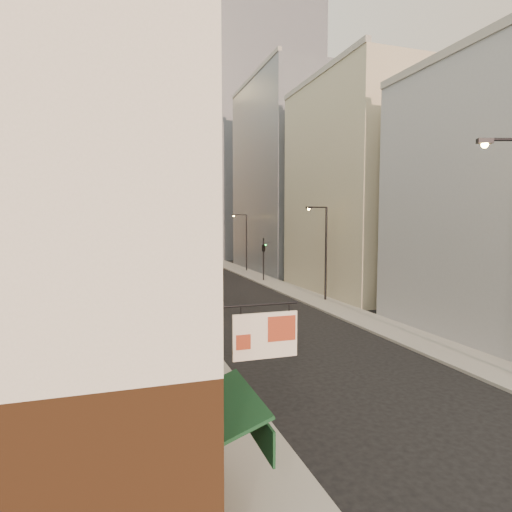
{
  "coord_description": "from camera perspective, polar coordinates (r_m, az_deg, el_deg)",
  "views": [
    {
      "loc": [
        -9.77,
        -6.33,
        6.82
      ],
      "look_at": [
        -0.59,
        21.85,
        4.46
      ],
      "focal_mm": 30.0,
      "sensor_mm": 36.0,
      "label": 1
    }
  ],
  "objects": [
    {
      "name": "near_building_left",
      "position": [
        15.4,
        -22.56,
        1.22
      ],
      "size": [
        8.3,
        23.04,
        12.3
      ],
      "color": "#57321B",
      "rests_on": "ground"
    },
    {
      "name": "left_bldg_beige",
      "position": [
        32.43,
        -22.12,
        6.31
      ],
      "size": [
        8.0,
        12.0,
        16.0
      ],
      "primitive_type": "cube",
      "color": "tan",
      "rests_on": "ground"
    },
    {
      "name": "traffic_light_left",
      "position": [
        46.36,
        -14.02,
        0.4
      ],
      "size": [
        0.59,
        0.51,
        5.0
      ],
      "rotation": [
        0.0,
        0.0,
        2.85
      ],
      "color": "black",
      "rests_on": "ground"
    },
    {
      "name": "left_bldg_wingrid",
      "position": [
        86.51,
        -19.68,
        7.73
      ],
      "size": [
        8.0,
        20.0,
        24.0
      ],
      "primitive_type": "cube",
      "color": "gray",
      "rests_on": "ground"
    },
    {
      "name": "white_tower",
      "position": [
        87.42,
        -4.92,
        12.29
      ],
      "size": [
        8.0,
        8.0,
        41.5
      ],
      "color": "silver",
      "rests_on": "ground"
    },
    {
      "name": "right_bldg_beige",
      "position": [
        42.47,
        13.0,
        8.74
      ],
      "size": [
        8.0,
        16.0,
        20.0
      ],
      "primitive_type": "cube",
      "color": "tan",
      "rests_on": "ground"
    },
    {
      "name": "streetlamp_mid",
      "position": [
        36.87,
        9.05,
        1.1
      ],
      "size": [
        2.12,
        0.48,
        8.11
      ],
      "rotation": [
        0.0,
        0.0,
        0.14
      ],
      "color": "black",
      "rests_on": "ground"
    },
    {
      "name": "highrise",
      "position": [
        90.76,
        0.18,
        16.54
      ],
      "size": [
        21.0,
        23.0,
        51.2
      ],
      "color": "gray",
      "rests_on": "ground"
    },
    {
      "name": "left_bldg_grey",
      "position": [
        48.49,
        -20.85,
        8.02
      ],
      "size": [
        8.0,
        16.0,
        20.0
      ],
      "primitive_type": "cube",
      "color": "#9F9FA4",
      "rests_on": "ground"
    },
    {
      "name": "streetlamp_far",
      "position": [
        58.7,
        -1.47,
        2.28
      ],
      "size": [
        1.99,
        0.8,
        7.85
      ],
      "rotation": [
        0.0,
        0.0,
        -0.32
      ],
      "color": "black",
      "rests_on": "ground"
    },
    {
      "name": "left_bldg_tan",
      "position": [
        66.39,
        -20.07,
        5.74
      ],
      "size": [
        8.0,
        18.0,
        17.0
      ],
      "primitive_type": "cube",
      "color": "tan",
      "rests_on": "ground"
    },
    {
      "name": "sidewalk_left",
      "position": [
        61.79,
        -14.91,
        -1.86
      ],
      "size": [
        3.0,
        140.0,
        0.15
      ],
      "primitive_type": "cube",
      "color": "#9A968C",
      "rests_on": "ground"
    },
    {
      "name": "sidewalk_right",
      "position": [
        63.81,
        -3.17,
        -1.51
      ],
      "size": [
        3.0,
        140.0,
        0.15
      ],
      "primitive_type": "cube",
      "color": "#9A968C",
      "rests_on": "ground"
    },
    {
      "name": "right_bldg_wingrid",
      "position": [
        60.71,
        3.12,
        10.4
      ],
      "size": [
        8.0,
        20.0,
        26.0
      ],
      "primitive_type": "cube",
      "color": "gray",
      "rests_on": "ground"
    },
    {
      "name": "traffic_light_right",
      "position": [
        48.9,
        1.02,
        1.19
      ],
      "size": [
        0.89,
        0.89,
        5.0
      ],
      "rotation": [
        0.0,
        0.0,
        3.56
      ],
      "color": "black",
      "rests_on": "ground"
    },
    {
      "name": "clock_tower",
      "position": [
        99.31,
        -13.1,
        10.7
      ],
      "size": [
        14.0,
        14.0,
        44.9
      ],
      "color": "tan",
      "rests_on": "ground"
    }
  ]
}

